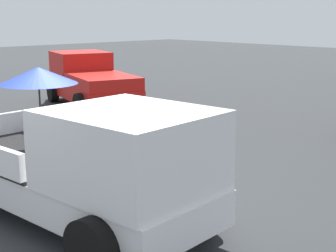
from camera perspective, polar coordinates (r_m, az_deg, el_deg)
The scene contains 3 objects.
ground_plane at distance 8.21m, azimuth -11.07°, elevation -10.14°, with size 80.00×80.00×0.00m, color #2D3033.
pickup_truck_main at distance 7.57m, azimuth -9.27°, elevation -4.18°, with size 5.20×2.63×2.26m.
pickup_truck_red at distance 17.70m, azimuth -8.76°, elevation 5.06°, with size 5.11×3.16×1.80m.
Camera 1 is at (6.48, -3.96, 3.13)m, focal length 54.19 mm.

